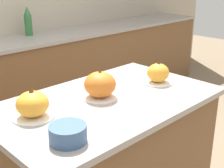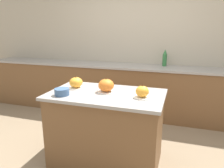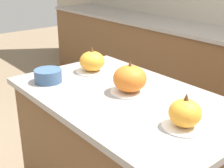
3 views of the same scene
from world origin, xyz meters
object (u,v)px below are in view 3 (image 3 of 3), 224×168
(pumpkin_cake_left, at_px, (92,62))
(pumpkin_cake_center, at_px, (130,79))
(pumpkin_cake_right, at_px, (185,114))
(mixing_bowl, at_px, (48,76))

(pumpkin_cake_left, distance_m, pumpkin_cake_center, 0.41)
(pumpkin_cake_right, xyz_separation_m, mixing_bowl, (-0.87, -0.19, -0.02))
(pumpkin_cake_left, distance_m, mixing_bowl, 0.31)
(pumpkin_cake_left, height_order, pumpkin_cake_center, pumpkin_cake_center)
(pumpkin_cake_left, bearing_deg, pumpkin_cake_center, -6.09)
(pumpkin_cake_left, xyz_separation_m, pumpkin_cake_right, (0.85, -0.12, -0.00))
(pumpkin_cake_right, bearing_deg, pumpkin_cake_left, 171.87)
(pumpkin_cake_center, xyz_separation_m, pumpkin_cake_right, (0.44, -0.08, -0.01))
(pumpkin_cake_center, xyz_separation_m, mixing_bowl, (-0.43, -0.27, -0.04))
(pumpkin_cake_right, bearing_deg, mixing_bowl, -167.66)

